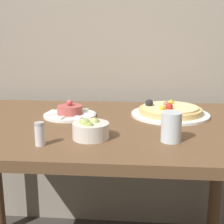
% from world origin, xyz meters
% --- Properties ---
extents(dining_table, '(1.26, 0.79, 0.74)m').
position_xyz_m(dining_table, '(0.00, 0.39, 0.64)').
color(dining_table, brown).
rests_on(dining_table, ground_plane).
extents(pizza_plate, '(0.32, 0.32, 0.07)m').
position_xyz_m(pizza_plate, '(0.30, 0.52, 0.76)').
color(pizza_plate, white).
rests_on(pizza_plate, dining_table).
extents(tartare_plate, '(0.21, 0.21, 0.07)m').
position_xyz_m(tartare_plate, '(-0.10, 0.48, 0.75)').
color(tartare_plate, white).
rests_on(tartare_plate, dining_table).
extents(small_bowl, '(0.12, 0.12, 0.07)m').
position_xyz_m(small_bowl, '(0.02, 0.20, 0.77)').
color(small_bowl, silver).
rests_on(small_bowl, dining_table).
extents(drinking_glass, '(0.06, 0.06, 0.09)m').
position_xyz_m(drinking_glass, '(0.28, 0.20, 0.78)').
color(drinking_glass, silver).
rests_on(drinking_glass, dining_table).
extents(salt_shaker, '(0.03, 0.03, 0.07)m').
position_xyz_m(salt_shaker, '(-0.12, 0.12, 0.77)').
color(salt_shaker, silver).
rests_on(salt_shaker, dining_table).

